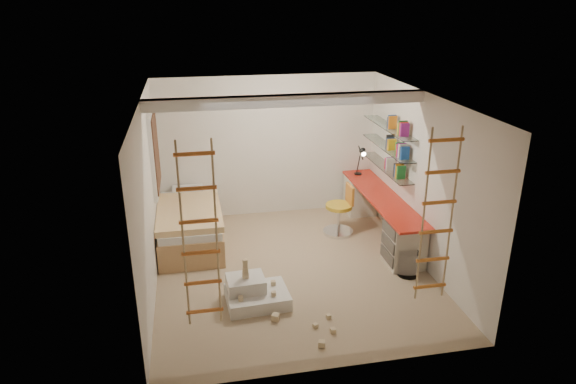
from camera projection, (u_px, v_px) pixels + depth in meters
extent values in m
plane|color=tan|center=(292.00, 269.00, 7.79)|extent=(4.50, 4.50, 0.00)
cube|color=white|center=(288.00, 101.00, 7.16)|extent=(4.00, 0.18, 0.16)
cube|color=white|center=(154.00, 151.00, 8.25)|extent=(0.06, 1.15, 1.35)
cube|color=#4C2D1E|center=(156.00, 151.00, 8.26)|extent=(0.02, 1.00, 1.20)
cylinder|color=white|center=(409.00, 264.00, 7.57)|extent=(0.31, 0.31, 0.38)
cube|color=red|center=(382.00, 197.00, 8.60)|extent=(0.55, 2.80, 0.04)
cube|color=beige|center=(360.00, 195.00, 9.74)|extent=(0.52, 0.55, 0.71)
cube|color=beige|center=(404.00, 244.00, 7.82)|extent=(0.52, 0.55, 0.71)
cube|color=#4C4742|center=(389.00, 230.00, 7.68)|extent=(0.02, 0.50, 0.18)
cube|color=#4C4742|center=(388.00, 243.00, 7.76)|extent=(0.02, 0.50, 0.18)
cube|color=#4C4742|center=(387.00, 256.00, 7.84)|extent=(0.02, 0.50, 0.18)
cube|color=white|center=(386.00, 167.00, 8.75)|extent=(0.25, 1.80, 0.01)
cube|color=white|center=(387.00, 148.00, 8.62)|extent=(0.25, 1.80, 0.01)
cube|color=white|center=(389.00, 127.00, 8.50)|extent=(0.25, 1.80, 0.01)
cube|color=#AD7F51|center=(191.00, 230.00, 8.57)|extent=(1.00, 2.00, 0.45)
cube|color=white|center=(189.00, 214.00, 8.47)|extent=(0.95, 1.95, 0.12)
cube|color=gold|center=(189.00, 212.00, 8.29)|extent=(1.02, 1.60, 0.10)
cube|color=white|center=(188.00, 191.00, 9.16)|extent=(0.55, 0.35, 0.12)
cylinder|color=black|center=(358.00, 174.00, 9.63)|extent=(0.14, 0.14, 0.02)
cylinder|color=black|center=(358.00, 164.00, 9.56)|extent=(0.02, 0.15, 0.36)
cylinder|color=black|center=(361.00, 153.00, 9.38)|extent=(0.02, 0.27, 0.20)
cone|color=black|center=(363.00, 152.00, 9.26)|extent=(0.12, 0.14, 0.15)
cylinder|color=#FFEABF|center=(364.00, 154.00, 9.23)|extent=(0.08, 0.04, 0.08)
cylinder|color=gold|center=(339.00, 206.00, 8.80)|extent=(0.46, 0.46, 0.07)
cube|color=orange|center=(350.00, 194.00, 8.76)|extent=(0.05, 0.35, 0.33)
cylinder|color=silver|center=(339.00, 218.00, 8.88)|extent=(0.06, 0.06, 0.46)
cylinder|color=silver|center=(338.00, 232.00, 8.97)|extent=(0.53, 0.53, 0.05)
cube|color=silver|center=(257.00, 297.00, 6.91)|extent=(0.85, 0.68, 0.18)
cube|color=silver|center=(246.00, 283.00, 6.90)|extent=(0.52, 0.44, 0.18)
cube|color=#CCB284|center=(245.00, 275.00, 6.85)|extent=(0.08, 0.08, 0.08)
cube|color=#CCB284|center=(245.00, 270.00, 6.82)|extent=(0.07, 0.07, 0.07)
cube|color=#CCB284|center=(245.00, 264.00, 6.79)|extent=(0.06, 0.06, 0.12)
cube|color=#CCB284|center=(274.00, 294.00, 6.77)|extent=(0.06, 0.06, 0.06)
cube|color=#CCB284|center=(273.00, 283.00, 7.02)|extent=(0.06, 0.06, 0.06)
cube|color=#CCB284|center=(241.00, 298.00, 6.67)|extent=(0.06, 0.06, 0.06)
cube|color=#CCB284|center=(333.00, 330.00, 6.32)|extent=(0.07, 0.07, 0.07)
cube|color=#CCB284|center=(329.00, 316.00, 6.61)|extent=(0.07, 0.07, 0.07)
cube|color=#CCB284|center=(315.00, 325.00, 6.42)|extent=(0.07, 0.07, 0.07)
cube|color=#CCB284|center=(276.00, 318.00, 6.57)|extent=(0.07, 0.07, 0.07)
cube|color=#CCB284|center=(322.00, 344.00, 6.08)|extent=(0.07, 0.07, 0.07)
cube|color=#1E722D|center=(386.00, 161.00, 8.71)|extent=(0.14, 0.58, 0.22)
cube|color=yellow|center=(388.00, 141.00, 8.58)|extent=(0.14, 0.70, 0.22)
cube|color=orange|center=(389.00, 120.00, 8.46)|extent=(0.14, 0.52, 0.22)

